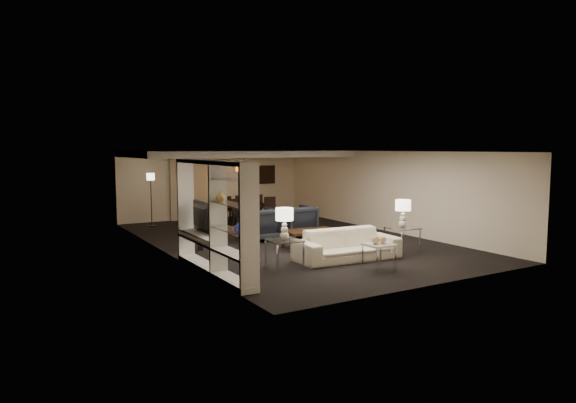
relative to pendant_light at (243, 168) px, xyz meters
The scene contains 35 objects.
floor 4.00m from the pendant_light, 94.90° to the right, with size 11.00×11.00×0.00m, color black.
ceiling 3.56m from the pendant_light, 94.90° to the right, with size 7.00×11.00×0.02m, color silver.
wall_back 2.13m from the pendant_light, 98.53° to the left, with size 7.00×0.02×2.50m, color beige.
wall_front 9.03m from the pendant_light, 91.91° to the right, with size 7.00×0.02×2.50m, color beige.
wall_left 5.21m from the pendant_light, 137.35° to the right, with size 0.02×11.00×2.50m, color beige.
wall_right 4.79m from the pendant_light, 47.56° to the right, with size 0.02×11.00×2.50m, color beige.
ceiling_soffit 0.57m from the pendant_light, behind, with size 7.00×4.00×0.20m, color silver.
curtains 2.38m from the pendant_light, 122.01° to the left, with size 1.50×0.12×2.40m, color beige.
door 2.19m from the pendant_light, 78.52° to the left, with size 0.90×0.05×2.10m, color silver.
painting 2.69m from the pendant_light, 47.44° to the left, with size 0.95×0.04×0.65m, color #142D38.
media_unit 7.13m from the pendant_light, 120.62° to the right, with size 0.38×3.40×2.35m, color white, non-canonical shape.
pendant_light is the anchor object (origin of this frame).
sofa 6.60m from the pendant_light, 93.60° to the right, with size 2.45×0.96×0.71m, color beige.
coffee_table 5.10m from the pendant_light, 94.79° to the right, with size 1.34×0.78×0.48m, color black, non-canonical shape.
armchair_left 3.57m from the pendant_light, 107.91° to the right, with size 0.97×1.00×0.91m, color black.
armchair_right 3.44m from the pendant_light, 86.36° to the right, with size 0.97×1.00×0.91m, color black.
side_table_left 6.93m from the pendant_light, 108.18° to the right, with size 0.67×0.67×0.63m, color white, non-canonical shape.
side_table_right 6.73m from the pendant_light, 78.54° to the right, with size 0.67×0.67×0.63m, color silver, non-canonical shape.
table_lamp_left 6.80m from the pendant_light, 108.18° to the right, with size 0.38×0.38×0.69m, color beige, non-canonical shape.
table_lamp_right 6.60m from the pendant_light, 78.54° to the right, with size 0.38×0.38×0.69m, color beige, non-canonical shape.
marble_table 7.69m from the pendant_light, 93.07° to the right, with size 0.56×0.56×0.56m, color white, non-canonical shape.
gold_gourd_a 7.63m from the pendant_light, 93.83° to the right, with size 0.18×0.18×0.18m, color #E8B97B.
gold_gourd_b 7.62m from the pendant_light, 92.31° to the right, with size 0.16×0.16×0.16m, color tan.
television 6.36m from the pendant_light, 124.59° to the right, with size 0.15×1.15×0.66m, color black.
vase_blue 8.15m from the pendant_light, 116.42° to the right, with size 0.16×0.16×0.17m, color #242E9F.
vase_amber 7.43m from the pendant_light, 119.08° to the right, with size 0.18×0.18×0.19m, color gold.
floor_speaker 4.85m from the pendant_light, 129.42° to the right, with size 0.12×0.12×1.09m, color black.
dining_table 1.61m from the pendant_light, 33.14° to the right, with size 1.80×1.00×0.63m, color black.
chair_nl 1.69m from the pendant_light, 123.88° to the right, with size 0.44×0.44×0.94m, color black, non-canonical shape.
chair_nm 1.62m from the pendant_light, 81.08° to the right, with size 0.44×0.44×0.94m, color black, non-canonical shape.
chair_nr 1.77m from the pendant_light, 45.42° to the right, with size 0.44×0.44×0.94m, color black, non-canonical shape.
chair_fl 1.63m from the pendant_light, 130.19° to the left, with size 0.44×0.44×0.94m, color black, non-canonical shape.
chair_fm 1.56m from the pendant_light, 78.83° to the left, with size 0.44×0.44×0.94m, color black, non-canonical shape.
chair_fr 1.72m from the pendant_light, 38.90° to the left, with size 0.44×0.44×0.94m, color black, non-canonical shape.
floor_lamp 3.24m from the pendant_light, 159.46° to the left, with size 0.26×0.26×1.76m, color black, non-canonical shape.
Camera 1 is at (-7.26, -12.30, 2.60)m, focal length 32.00 mm.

